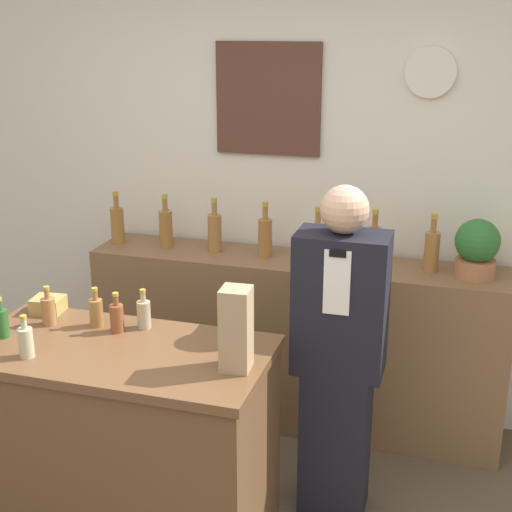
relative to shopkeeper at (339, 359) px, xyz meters
name	(u,v)px	position (x,y,z in m)	size (l,w,h in m)	color
back_wall	(296,182)	(-0.45, 0.99, 0.57)	(5.20, 0.09, 2.70)	silver
back_shelf	(294,342)	(-0.38, 0.73, -0.30)	(2.30, 0.41, 0.99)	brown
display_counter	(123,446)	(-0.85, -0.47, -0.32)	(1.28, 0.65, 0.94)	brown
shopkeeper	(339,359)	(0.00, 0.00, 0.00)	(0.40, 0.25, 1.58)	black
potted_plant	(477,248)	(0.56, 0.72, 0.35)	(0.22, 0.22, 0.30)	#B27047
paper_bag	(236,329)	(-0.32, -0.50, 0.32)	(0.12, 0.12, 0.33)	tan
gift_box	(48,305)	(-1.33, -0.21, 0.19)	(0.15, 0.14, 0.07)	tan
counter_bottle_0	(1,322)	(-1.36, -0.51, 0.22)	(0.06, 0.06, 0.18)	#265B24
counter_bottle_1	(48,310)	(-1.24, -0.34, 0.22)	(0.06, 0.06, 0.18)	#A16A3F
counter_bottle_2	(26,341)	(-1.15, -0.64, 0.22)	(0.06, 0.06, 0.18)	#B3B087
counter_bottle_3	(96,312)	(-1.03, -0.29, 0.22)	(0.06, 0.06, 0.18)	#9A6735
counter_bottle_4	(117,317)	(-0.92, -0.32, 0.22)	(0.06, 0.06, 0.18)	brown
counter_bottle_5	(144,313)	(-0.82, -0.25, 0.22)	(0.06, 0.06, 0.18)	tan
shelf_bottle_0	(117,224)	(-1.44, 0.73, 0.31)	(0.08, 0.08, 0.31)	#9D6A31
shelf_bottle_1	(166,227)	(-1.15, 0.75, 0.31)	(0.08, 0.08, 0.31)	olive
shelf_bottle_2	(215,231)	(-0.85, 0.75, 0.31)	(0.08, 0.08, 0.31)	olive
shelf_bottle_3	(265,236)	(-0.55, 0.74, 0.31)	(0.08, 0.08, 0.31)	#9F6835
shelf_bottle_4	(317,242)	(-0.26, 0.71, 0.31)	(0.08, 0.08, 0.31)	olive
shelf_bottle_5	(374,245)	(0.04, 0.74, 0.31)	(0.08, 0.08, 0.31)	#9B6430
shelf_bottle_6	(432,250)	(0.34, 0.74, 0.31)	(0.08, 0.08, 0.31)	#A56C39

